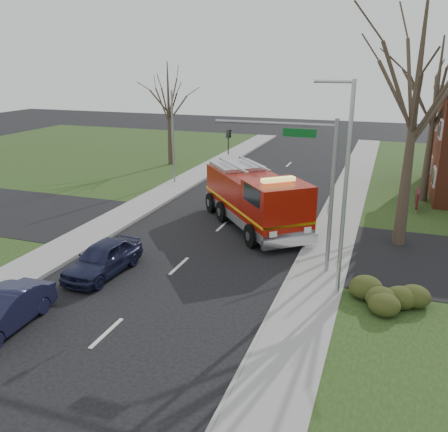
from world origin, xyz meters
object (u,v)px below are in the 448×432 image
(fire_engine, at_px, (256,200))
(parked_car_gray, at_px, (3,311))
(traffic_signal_mast, at_px, (303,167))
(parked_car_maroon, at_px, (103,258))

(fire_engine, height_order, parked_car_gray, fire_engine)
(traffic_signal_mast, relative_size, parked_car_maroon, 1.57)
(traffic_signal_mast, relative_size, fire_engine, 0.80)
(parked_car_maroon, bearing_deg, parked_car_gray, -94.76)
(parked_car_maroon, height_order, parked_car_gray, parked_car_maroon)
(fire_engine, height_order, parked_car_maroon, fire_engine)
(parked_car_gray, bearing_deg, traffic_signal_mast, 41.09)
(fire_engine, xyz_separation_m, parked_car_maroon, (-4.59, -8.31, -0.83))
(fire_engine, bearing_deg, parked_car_gray, -151.37)
(fire_engine, relative_size, parked_car_maroon, 1.96)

